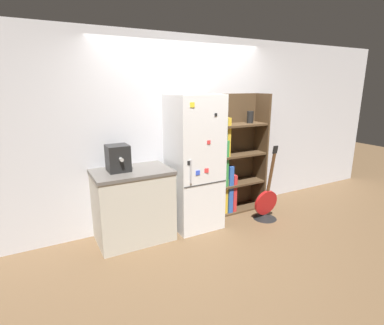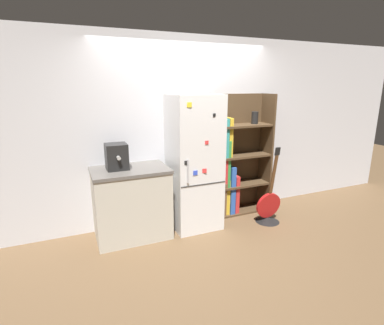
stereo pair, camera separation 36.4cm
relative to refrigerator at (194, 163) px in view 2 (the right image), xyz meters
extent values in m
plane|color=brown|center=(0.00, -0.14, -0.91)|extent=(16.00, 16.00, 0.00)
cube|color=silver|center=(0.00, 0.34, 0.39)|extent=(8.00, 0.05, 2.60)
cube|color=silver|center=(0.00, 0.00, 0.00)|extent=(0.64, 0.63, 1.82)
cube|color=#333333|center=(0.00, -0.32, -0.21)|extent=(0.63, 0.01, 0.01)
cube|color=#B2B2B7|center=(-0.22, -0.33, -0.01)|extent=(0.02, 0.02, 0.30)
cube|color=red|center=(0.01, -0.32, -0.03)|extent=(0.06, 0.02, 0.06)
cube|color=black|center=(0.13, -0.32, 0.67)|extent=(0.04, 0.01, 0.04)
cube|color=yellow|center=(-0.20, -0.32, 0.80)|extent=(0.06, 0.01, 0.06)
cube|color=blue|center=(-0.12, -0.32, -0.05)|extent=(0.06, 0.01, 0.06)
cube|color=black|center=(-0.24, -0.32, 0.10)|extent=(0.05, 0.01, 0.05)
cube|color=red|center=(0.04, -0.32, 0.33)|extent=(0.05, 0.01, 0.05)
cube|color=#4C3823|center=(0.38, 0.14, -0.01)|extent=(0.03, 0.36, 1.81)
cube|color=#4C3823|center=(1.28, 0.14, -0.01)|extent=(0.03, 0.36, 1.81)
cube|color=#4C3823|center=(0.83, 0.30, -0.01)|extent=(0.93, 0.03, 1.81)
cube|color=#4C3823|center=(0.83, 0.14, -0.90)|extent=(0.87, 0.33, 0.03)
cube|color=#4C3823|center=(0.83, 0.14, -0.46)|extent=(0.87, 0.33, 0.03)
cube|color=#4C3823|center=(0.83, 0.14, -0.01)|extent=(0.87, 0.33, 0.03)
cube|color=#4C3823|center=(0.83, 0.14, 0.45)|extent=(0.87, 0.33, 0.03)
cube|color=teal|center=(0.43, 0.13, -0.53)|extent=(0.05, 0.30, 0.70)
cube|color=brown|center=(0.50, 0.14, -0.63)|extent=(0.07, 0.29, 0.51)
cube|color=gold|center=(0.57, 0.14, -0.61)|extent=(0.06, 0.23, 0.54)
cube|color=#2D59B2|center=(0.65, 0.13, -0.52)|extent=(0.08, 0.26, 0.73)
cube|color=red|center=(0.73, 0.14, -0.59)|extent=(0.06, 0.26, 0.58)
cube|color=purple|center=(0.43, 0.13, -0.09)|extent=(0.05, 0.24, 0.71)
cube|color=red|center=(0.50, 0.15, -0.14)|extent=(0.08, 0.28, 0.61)
cube|color=#338C3F|center=(0.57, 0.13, -0.10)|extent=(0.04, 0.25, 0.70)
cube|color=#262628|center=(0.44, 0.13, 0.31)|extent=(0.07, 0.26, 0.60)
cube|color=teal|center=(0.51, 0.14, 0.29)|extent=(0.07, 0.28, 0.56)
cube|color=gold|center=(0.59, 0.14, 0.29)|extent=(0.06, 0.25, 0.56)
cylinder|color=black|center=(1.05, 0.14, 0.55)|extent=(0.10, 0.10, 0.18)
cube|color=#BCB7A8|center=(-0.87, 0.01, -0.47)|extent=(0.93, 0.61, 0.88)
cube|color=#5B5651|center=(-0.87, 0.01, -0.01)|extent=(0.95, 0.63, 0.04)
cube|color=black|center=(-1.02, 0.05, 0.17)|extent=(0.26, 0.25, 0.32)
cylinder|color=#A5A39E|center=(-1.02, -0.11, 0.19)|extent=(0.04, 0.06, 0.04)
cone|color=black|center=(1.02, -0.34, -0.88)|extent=(0.35, 0.35, 0.06)
cylinder|color=#B21919|center=(1.02, -0.34, -0.66)|extent=(0.39, 0.10, 0.39)
cube|color=brown|center=(1.02, -0.41, -0.18)|extent=(0.04, 0.10, 0.58)
cube|color=black|center=(1.02, -0.46, 0.16)|extent=(0.07, 0.04, 0.11)
camera|label=1|loc=(-1.89, -3.46, 1.03)|focal=28.00mm
camera|label=2|loc=(-1.56, -3.61, 1.03)|focal=28.00mm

